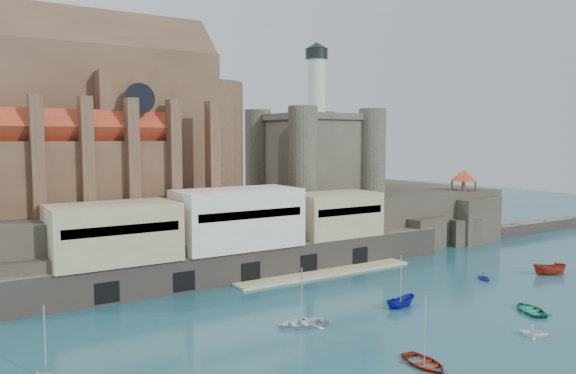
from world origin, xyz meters
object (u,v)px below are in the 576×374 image
(castle_keep, at_px, (314,149))
(boat_0, at_px, (424,365))
(church, at_px, (103,127))
(boat_1, at_px, (533,336))
(pavilion, at_px, (464,177))
(boat_2, at_px, (400,307))

(castle_keep, height_order, boat_0, castle_keep)
(church, xyz_separation_m, boat_1, (28.47, -56.92, -22.13))
(boat_1, bearing_deg, boat_0, 147.09)
(castle_keep, distance_m, pavilion, 30.50)
(church, xyz_separation_m, boat_0, (13.35, -56.19, -22.13))
(church, bearing_deg, boat_2, -60.53)
(church, bearing_deg, castle_keep, -1.11)
(church, distance_m, boat_0, 61.85)
(boat_1, height_order, boat_2, boat_2)
(pavilion, bearing_deg, castle_keep, 149.82)
(boat_0, height_order, boat_2, boat_0)
(boat_0, xyz_separation_m, boat_1, (15.12, -0.72, 0.00))
(castle_keep, height_order, pavilion, castle_keep)
(church, distance_m, boat_1, 67.38)
(church, xyz_separation_m, castle_keep, (40.21, -0.78, -3.81))
(castle_keep, xyz_separation_m, boat_1, (-11.74, -56.14, -18.31))
(pavilion, distance_m, boat_1, 57.15)
(church, bearing_deg, boat_1, -63.43)
(church, bearing_deg, pavilion, -13.48)
(castle_keep, xyz_separation_m, boat_0, (-26.86, -55.42, -18.31))
(pavilion, bearing_deg, boat_0, -142.61)
(pavilion, bearing_deg, boat_1, -132.52)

